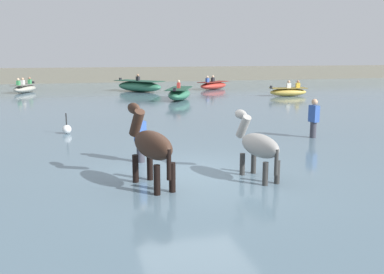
# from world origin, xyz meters

# --- Properties ---
(ground_plane) EXTENTS (120.00, 120.00, 0.00)m
(ground_plane) POSITION_xyz_m (0.00, 0.00, 0.00)
(ground_plane) COLOR #84755B
(water_surface) EXTENTS (90.00, 90.00, 0.36)m
(water_surface) POSITION_xyz_m (0.00, 10.00, 0.18)
(water_surface) COLOR slate
(water_surface) RESTS_ON ground
(horse_lead_grey) EXTENTS (0.66, 1.67, 1.80)m
(horse_lead_grey) POSITION_xyz_m (1.24, -0.64, 1.07)
(horse_lead_grey) COLOR gray
(horse_lead_grey) RESTS_ON ground
(horse_trailing_dark_bay) EXTENTS (0.88, 1.86, 2.02)m
(horse_trailing_dark_bay) POSITION_xyz_m (-1.11, -0.60, 1.19)
(horse_trailing_dark_bay) COLOR #382319
(horse_trailing_dark_bay) RESTS_ON ground
(boat_mid_channel) EXTENTS (2.97, 2.47, 1.07)m
(boat_mid_channel) POSITION_xyz_m (7.64, 22.57, 0.66)
(boat_mid_channel) COLOR #BC382D
(boat_mid_channel) RESTS_ON water_surface
(boat_near_starboard) EXTENTS (2.43, 3.66, 1.17)m
(boat_near_starboard) POSITION_xyz_m (3.35, 15.80, 0.71)
(boat_near_starboard) COLOR #337556
(boat_near_starboard) RESTS_ON water_surface
(boat_mid_outer) EXTENTS (2.50, 1.16, 1.01)m
(boat_mid_outer) POSITION_xyz_m (10.69, 16.21, 0.64)
(boat_mid_outer) COLOR gold
(boat_mid_outer) RESTS_ON water_surface
(boat_far_inshore) EXTENTS (1.85, 2.79, 1.05)m
(boat_far_inshore) POSITION_xyz_m (-6.07, 23.29, 0.66)
(boat_far_inshore) COLOR #B2AD9E
(boat_far_inshore) RESTS_ON water_surface
(boat_distant_west) EXTENTS (3.54, 3.92, 1.27)m
(boat_distant_west) POSITION_xyz_m (1.82, 21.91, 0.76)
(boat_distant_west) COLOR #337556
(boat_distant_west) RESTS_ON water_surface
(person_wading_close) EXTENTS (0.26, 0.35, 1.63)m
(person_wading_close) POSITION_xyz_m (4.87, 3.22, 0.87)
(person_wading_close) COLOR #383842
(person_wading_close) RESTS_ON ground
(person_wading_mid) EXTENTS (0.29, 0.37, 1.63)m
(person_wading_mid) POSITION_xyz_m (-1.04, 1.46, 0.87)
(person_wading_mid) COLOR #383842
(person_wading_mid) RESTS_ON ground
(channel_buoy) EXTENTS (0.31, 0.31, 0.71)m
(channel_buoy) POSITION_xyz_m (-2.92, 6.01, 0.52)
(channel_buoy) COLOR silver
(channel_buoy) RESTS_ON water_surface
(far_shoreline) EXTENTS (80.00, 2.40, 1.73)m
(far_shoreline) POSITION_xyz_m (0.00, 33.82, 0.86)
(far_shoreline) COLOR #706B5B
(far_shoreline) RESTS_ON ground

